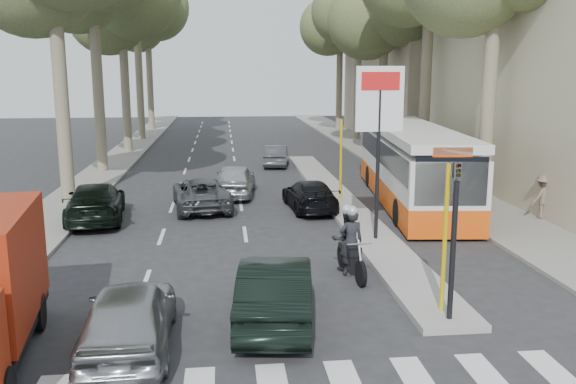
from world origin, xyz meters
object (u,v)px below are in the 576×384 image
silver_hatchback (129,316)px  dark_hatchback (276,290)px  city_bus (412,163)px

silver_hatchback → dark_hatchback: size_ratio=0.95×
dark_hatchback → city_bus: city_bus is taller
silver_hatchback → city_bus: bearing=-128.4°
silver_hatchback → city_bus: size_ratio=0.34×
silver_hatchback → dark_hatchback: bearing=-160.2°
city_bus → silver_hatchback: bearing=-121.4°
dark_hatchback → city_bus: bearing=-113.0°
dark_hatchback → city_bus: size_ratio=0.36×
silver_hatchback → city_bus: 16.08m
silver_hatchback → city_bus: city_bus is taller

